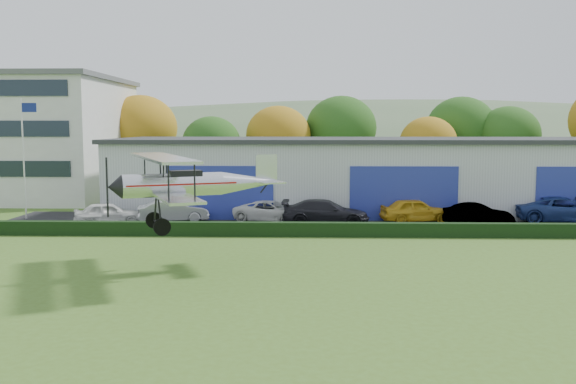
{
  "coord_description": "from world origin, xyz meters",
  "views": [
    {
      "loc": [
        -1.3,
        -18.27,
        6.2
      ],
      "look_at": [
        -2.19,
        10.8,
        3.09
      ],
      "focal_mm": 38.65,
      "sensor_mm": 36.0,
      "label": 1
    }
  ],
  "objects_px": {
    "car_0": "(108,213)",
    "biplane": "(188,182)",
    "car_4": "(416,210)",
    "car_5": "(478,215)",
    "car_1": "(173,211)",
    "car_6": "(563,210)",
    "hangar": "(391,174)",
    "car_2": "(271,211)",
    "flagpole": "(25,148)",
    "office_block": "(0,137)",
    "car_3": "(326,212)"
  },
  "relations": [
    {
      "from": "car_0",
      "to": "biplane",
      "type": "relative_size",
      "value": 0.5
    },
    {
      "from": "car_4",
      "to": "car_5",
      "type": "xyz_separation_m",
      "value": [
        3.58,
        -1.46,
        -0.07
      ]
    },
    {
      "from": "car_0",
      "to": "car_1",
      "type": "distance_m",
      "value": 3.99
    },
    {
      "from": "car_6",
      "to": "hangar",
      "type": "bearing_deg",
      "value": 63.73
    },
    {
      "from": "car_1",
      "to": "car_4",
      "type": "height_order",
      "value": "car_4"
    },
    {
      "from": "car_5",
      "to": "car_2",
      "type": "bearing_deg",
      "value": 93.04
    },
    {
      "from": "car_5",
      "to": "car_6",
      "type": "relative_size",
      "value": 0.72
    },
    {
      "from": "car_6",
      "to": "flagpole",
      "type": "bearing_deg",
      "value": 95.5
    },
    {
      "from": "hangar",
      "to": "office_block",
      "type": "xyz_separation_m",
      "value": [
        -33.0,
        7.02,
        2.56
      ]
    },
    {
      "from": "car_5",
      "to": "car_6",
      "type": "height_order",
      "value": "car_6"
    },
    {
      "from": "car_2",
      "to": "car_4",
      "type": "xyz_separation_m",
      "value": [
        9.3,
        0.06,
        0.1
      ]
    },
    {
      "from": "car_5",
      "to": "flagpole",
      "type": "bearing_deg",
      "value": 95.08
    },
    {
      "from": "hangar",
      "to": "car_3",
      "type": "height_order",
      "value": "hangar"
    },
    {
      "from": "flagpole",
      "to": "biplane",
      "type": "height_order",
      "value": "flagpole"
    },
    {
      "from": "car_3",
      "to": "flagpole",
      "type": "bearing_deg",
      "value": 86.75
    },
    {
      "from": "car_3",
      "to": "car_5",
      "type": "distance_m",
      "value": 9.39
    },
    {
      "from": "office_block",
      "to": "car_4",
      "type": "distance_m",
      "value": 36.62
    },
    {
      "from": "car_4",
      "to": "car_6",
      "type": "relative_size",
      "value": 0.76
    },
    {
      "from": "car_1",
      "to": "car_6",
      "type": "relative_size",
      "value": 0.76
    },
    {
      "from": "car_2",
      "to": "car_6",
      "type": "bearing_deg",
      "value": -74.66
    },
    {
      "from": "office_block",
      "to": "car_4",
      "type": "height_order",
      "value": "office_block"
    },
    {
      "from": "office_block",
      "to": "car_4",
      "type": "relative_size",
      "value": 4.6
    },
    {
      "from": "car_4",
      "to": "biplane",
      "type": "relative_size",
      "value": 0.54
    },
    {
      "from": "car_0",
      "to": "car_4",
      "type": "xyz_separation_m",
      "value": [
        19.4,
        1.64,
        0.05
      ]
    },
    {
      "from": "car_0",
      "to": "car_6",
      "type": "xyz_separation_m",
      "value": [
        28.83,
        1.81,
        0.11
      ]
    },
    {
      "from": "car_3",
      "to": "biplane",
      "type": "height_order",
      "value": "biplane"
    },
    {
      "from": "office_block",
      "to": "car_0",
      "type": "distance_m",
      "value": 21.4
    },
    {
      "from": "car_1",
      "to": "car_4",
      "type": "distance_m",
      "value": 15.59
    },
    {
      "from": "hangar",
      "to": "car_3",
      "type": "bearing_deg",
      "value": -122.67
    },
    {
      "from": "car_1",
      "to": "flagpole",
      "type": "bearing_deg",
      "value": 66.97
    },
    {
      "from": "car_3",
      "to": "car_1",
      "type": "bearing_deg",
      "value": 87.45
    },
    {
      "from": "office_block",
      "to": "car_5",
      "type": "xyz_separation_m",
      "value": [
        37.27,
        -15.1,
        -4.47
      ]
    },
    {
      "from": "car_4",
      "to": "biplane",
      "type": "xyz_separation_m",
      "value": [
        -12.09,
        -13.37,
        3.0
      ]
    },
    {
      "from": "flagpole",
      "to": "biplane",
      "type": "relative_size",
      "value": 0.96
    },
    {
      "from": "office_block",
      "to": "car_3",
      "type": "relative_size",
      "value": 3.8
    },
    {
      "from": "car_6",
      "to": "biplane",
      "type": "height_order",
      "value": "biplane"
    },
    {
      "from": "car_6",
      "to": "biplane",
      "type": "relative_size",
      "value": 0.7
    },
    {
      "from": "car_1",
      "to": "car_6",
      "type": "xyz_separation_m",
      "value": [
        25.01,
        0.66,
        0.08
      ]
    },
    {
      "from": "flagpole",
      "to": "car_4",
      "type": "bearing_deg",
      "value": -1.45
    },
    {
      "from": "office_block",
      "to": "car_0",
      "type": "bearing_deg",
      "value": -46.94
    },
    {
      "from": "car_1",
      "to": "car_6",
      "type": "height_order",
      "value": "car_6"
    },
    {
      "from": "car_2",
      "to": "car_5",
      "type": "distance_m",
      "value": 12.96
    },
    {
      "from": "hangar",
      "to": "biplane",
      "type": "height_order",
      "value": "hangar"
    },
    {
      "from": "car_0",
      "to": "car_1",
      "type": "height_order",
      "value": "car_1"
    },
    {
      "from": "hangar",
      "to": "car_0",
      "type": "height_order",
      "value": "hangar"
    },
    {
      "from": "hangar",
      "to": "biplane",
      "type": "bearing_deg",
      "value": -119.69
    },
    {
      "from": "car_2",
      "to": "car_5",
      "type": "xyz_separation_m",
      "value": [
        12.88,
        -1.39,
        0.03
      ]
    },
    {
      "from": "hangar",
      "to": "flagpole",
      "type": "relative_size",
      "value": 5.08
    },
    {
      "from": "biplane",
      "to": "car_2",
      "type": "bearing_deg",
      "value": 54.79
    },
    {
      "from": "hangar",
      "to": "car_2",
      "type": "bearing_deg",
      "value": -142.17
    }
  ]
}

